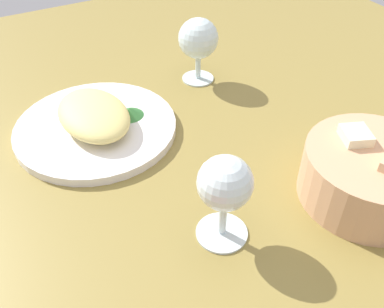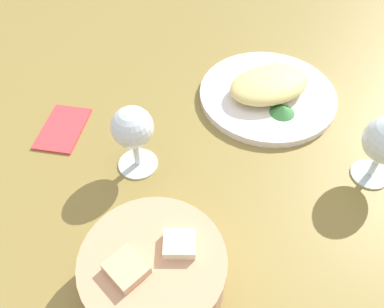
% 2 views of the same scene
% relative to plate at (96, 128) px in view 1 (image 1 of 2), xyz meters
% --- Properties ---
extents(ground_plane, '(1.40, 1.40, 0.02)m').
position_rel_plate_xyz_m(ground_plane, '(0.15, 0.12, -0.02)').
color(ground_plane, olive).
extents(plate, '(0.26, 0.26, 0.01)m').
position_rel_plate_xyz_m(plate, '(0.00, 0.00, 0.00)').
color(plate, white).
rests_on(plate, ground_plane).
extents(omelette, '(0.16, 0.11, 0.04)m').
position_rel_plate_xyz_m(omelette, '(0.00, 0.00, 0.03)').
color(omelette, '#E6D279').
rests_on(omelette, plate).
extents(lettuce_garnish, '(0.05, 0.05, 0.02)m').
position_rel_plate_xyz_m(lettuce_garnish, '(0.00, 0.06, 0.01)').
color(lettuce_garnish, '#387C39').
rests_on(lettuce_garnish, plate).
extents(bread_basket, '(0.18, 0.18, 0.09)m').
position_rel_plate_xyz_m(bread_basket, '(0.31, 0.27, 0.03)').
color(bread_basket, tan).
rests_on(bread_basket, ground_plane).
extents(wine_glass_near, '(0.06, 0.06, 0.12)m').
position_rel_plate_xyz_m(wine_glass_near, '(0.27, 0.07, 0.07)').
color(wine_glass_near, silver).
rests_on(wine_glass_near, ground_plane).
extents(wine_glass_far, '(0.07, 0.07, 0.12)m').
position_rel_plate_xyz_m(wine_glass_far, '(-0.06, 0.22, 0.07)').
color(wine_glass_far, silver).
rests_on(wine_glass_far, ground_plane).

